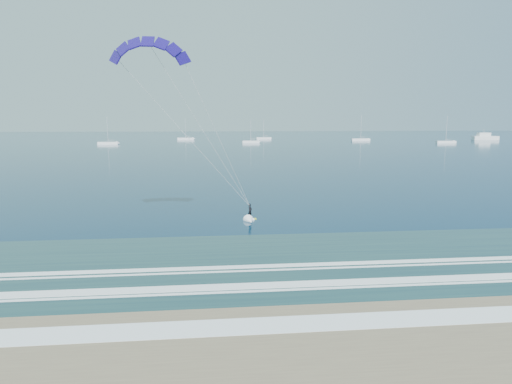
{
  "coord_description": "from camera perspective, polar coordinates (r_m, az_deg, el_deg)",
  "views": [
    {
      "loc": [
        -7.46,
        -22.91,
        10.75
      ],
      "look_at": [
        -2.54,
        23.07,
        3.51
      ],
      "focal_mm": 32.0,
      "sensor_mm": 36.0,
      "label": 1
    }
  ],
  "objects": [
    {
      "name": "sailboat_5",
      "position": [
        256.37,
        12.94,
        6.42
      ],
      "size": [
        10.07,
        2.4,
        13.56
      ],
      "color": "white",
      "rests_on": "ground"
    },
    {
      "name": "motor_yacht",
      "position": [
        290.87,
        26.69,
        6.16
      ],
      "size": [
        14.76,
        3.94,
        6.13
      ],
      "color": "white",
      "rests_on": "ground"
    },
    {
      "name": "sailboat_1",
      "position": [
        220.42,
        -18.0,
        5.85
      ],
      "size": [
        9.13,
        2.4,
        12.48
      ],
      "color": "white",
      "rests_on": "ground"
    },
    {
      "name": "sailboat_2",
      "position": [
        264.44,
        -8.78,
        6.61
      ],
      "size": [
        9.25,
        2.4,
        12.39
      ],
      "color": "white",
      "rests_on": "ground"
    },
    {
      "name": "sailboat_3",
      "position": [
        222.72,
        -0.66,
        6.3
      ],
      "size": [
        8.2,
        2.4,
        11.45
      ],
      "color": "white",
      "rests_on": "ground"
    },
    {
      "name": "kitesurfer_rig",
      "position": [
        45.08,
        -6.5,
        7.38
      ],
      "size": [
        15.0,
        9.86,
        19.01
      ],
      "color": "#D4E91B",
      "rests_on": "ground"
    },
    {
      "name": "ground",
      "position": [
        26.38,
        11.29,
        -15.33
      ],
      "size": [
        900.0,
        900.0,
        0.0
      ],
      "primitive_type": "plane",
      "color": "#072B43",
      "rests_on": "ground"
    },
    {
      "name": "sailboat_4",
      "position": [
        267.57,
        0.96,
        6.74
      ],
      "size": [
        8.5,
        2.4,
        11.59
      ],
      "color": "white",
      "rests_on": "ground"
    },
    {
      "name": "sailboat_6",
      "position": [
        238.85,
        22.63,
        5.8
      ],
      "size": [
        9.59,
        2.4,
        12.88
      ],
      "color": "white",
      "rests_on": "ground"
    }
  ]
}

